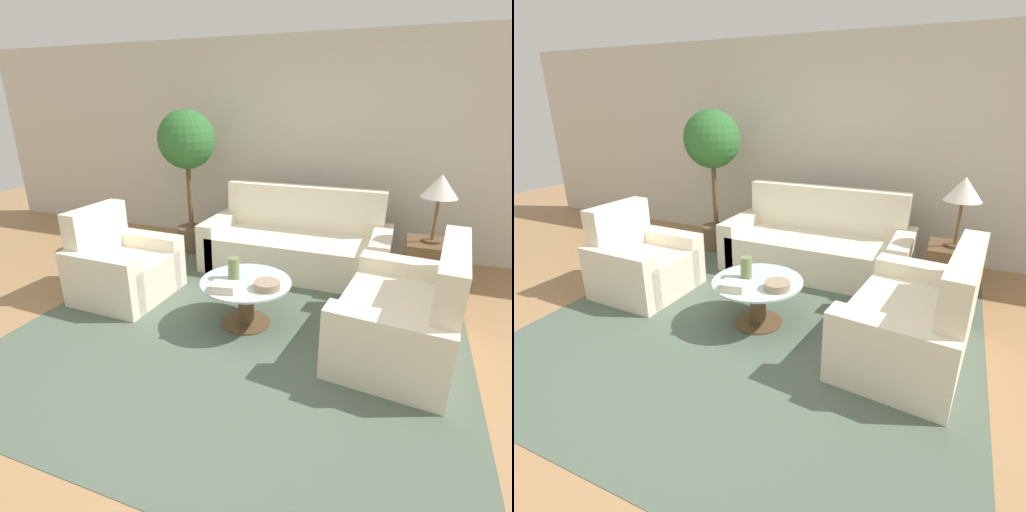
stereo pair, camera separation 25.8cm
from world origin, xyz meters
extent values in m
plane|color=#9E754C|center=(0.00, 0.00, 0.00)|extent=(14.00, 14.00, 0.00)
cube|color=beige|center=(0.00, 2.91, 1.30)|extent=(10.00, 0.06, 2.60)
cube|color=#4C5B4C|center=(0.12, 0.63, 0.00)|extent=(3.65, 3.60, 0.01)
cube|color=beige|center=(0.19, 1.93, 0.21)|extent=(1.87, 0.88, 0.42)
cube|color=beige|center=(0.19, 2.28, 0.46)|extent=(1.87, 0.18, 0.92)
cube|color=beige|center=(-0.74, 1.93, 0.28)|extent=(0.20, 0.88, 0.55)
cube|color=beige|center=(1.13, 1.93, 0.28)|extent=(0.20, 0.88, 0.55)
cube|color=beige|center=(-1.21, 0.73, 0.21)|extent=(0.83, 0.72, 0.42)
cube|color=beige|center=(-1.52, 0.74, 0.44)|extent=(0.20, 0.70, 0.89)
cube|color=beige|center=(-1.22, 0.38, 0.28)|extent=(0.81, 0.22, 0.55)
cube|color=beige|center=(-1.20, 1.08, 0.28)|extent=(0.81, 0.22, 0.55)
cube|color=beige|center=(1.35, 0.71, 0.21)|extent=(0.94, 1.19, 0.42)
cube|color=beige|center=(1.68, 0.67, 0.45)|extent=(0.29, 1.12, 0.91)
cube|color=beige|center=(1.41, 1.26, 0.28)|extent=(0.85, 0.29, 0.55)
cube|color=beige|center=(1.30, 0.15, 0.28)|extent=(0.85, 0.29, 0.55)
cylinder|color=brown|center=(0.12, 0.63, 0.01)|extent=(0.43, 0.43, 0.02)
cylinder|color=brown|center=(0.12, 0.63, 0.20)|extent=(0.14, 0.14, 0.39)
cylinder|color=#B2C6C6|center=(0.12, 0.63, 0.40)|extent=(0.78, 0.78, 0.02)
cube|color=brown|center=(1.60, 1.92, 0.26)|extent=(0.47, 0.47, 0.53)
cylinder|color=brown|center=(1.60, 1.92, 0.54)|extent=(0.18, 0.18, 0.02)
cylinder|color=brown|center=(1.60, 1.92, 0.77)|extent=(0.03, 0.03, 0.42)
cone|color=white|center=(1.60, 1.92, 1.09)|extent=(0.34, 0.34, 0.22)
cylinder|color=brown|center=(-1.27, 2.16, 0.15)|extent=(0.39, 0.39, 0.31)
cylinder|color=brown|center=(-1.27, 2.16, 0.76)|extent=(0.06, 0.06, 0.91)
sphere|color=#2D662D|center=(-1.27, 2.16, 1.41)|extent=(0.70, 0.70, 0.70)
cylinder|color=#6B7A4C|center=(0.00, 0.64, 0.51)|extent=(0.10, 0.10, 0.19)
cylinder|color=gray|center=(0.34, 0.55, 0.44)|extent=(0.21, 0.21, 0.06)
cube|color=beige|center=(0.02, 0.39, 0.45)|extent=(0.21, 0.18, 0.07)
camera|label=1|loc=(1.29, -2.24, 1.84)|focal=28.00mm
camera|label=2|loc=(1.53, -2.14, 1.84)|focal=28.00mm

